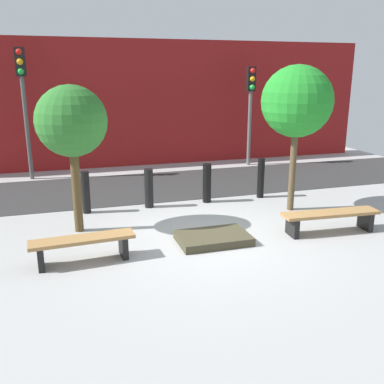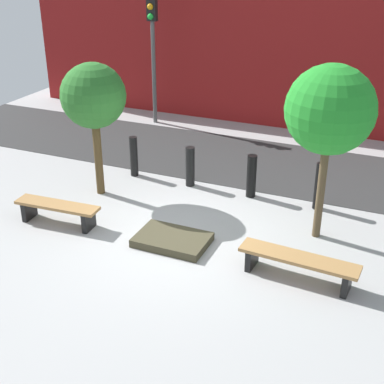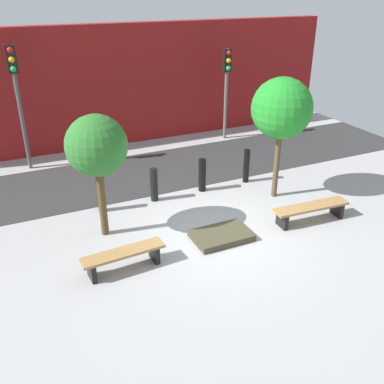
{
  "view_description": "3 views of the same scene",
  "coord_description": "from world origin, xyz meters",
  "views": [
    {
      "loc": [
        -2.54,
        -7.17,
        3.04
      ],
      "look_at": [
        -0.3,
        0.18,
        0.89
      ],
      "focal_mm": 40.0,
      "sensor_mm": 36.0,
      "label": 1
    },
    {
      "loc": [
        3.67,
        -7.78,
        5.09
      ],
      "look_at": [
        0.13,
        0.44,
        0.8
      ],
      "focal_mm": 50.0,
      "sensor_mm": 36.0,
      "label": 2
    },
    {
      "loc": [
        -4.12,
        -7.47,
        5.26
      ],
      "look_at": [
        -0.57,
        0.21,
        1.13
      ],
      "focal_mm": 40.0,
      "sensor_mm": 36.0,
      "label": 3
    }
  ],
  "objects": [
    {
      "name": "bollard_far_left",
      "position": [
        -2.14,
        2.28,
        0.47
      ],
      "size": [
        0.19,
        0.19,
        0.95
      ],
      "primitive_type": "cylinder",
      "color": "black",
      "rests_on": "ground"
    },
    {
      "name": "planter_bed",
      "position": [
        0.0,
        -0.18,
        0.08
      ],
      "size": [
        1.32,
        0.88,
        0.15
      ],
      "primitive_type": "cube",
      "color": "#413D2A",
      "rests_on": "ground"
    },
    {
      "name": "road_strip",
      "position": [
        0.0,
        4.14,
        0.01
      ],
      "size": [
        18.0,
        3.21,
        0.01
      ],
      "primitive_type": "cube",
      "color": "#2F2F2F",
      "rests_on": "ground"
    },
    {
      "name": "bollard_center",
      "position": [
        0.71,
        2.28,
        0.47
      ],
      "size": [
        0.21,
        0.21,
        0.95
      ],
      "primitive_type": "cylinder",
      "color": "black",
      "rests_on": "ground"
    },
    {
      "name": "tree_behind_left_bench",
      "position": [
        -2.36,
        1.15,
        2.15
      ],
      "size": [
        1.34,
        1.34,
        2.85
      ],
      "color": "#4D3B20",
      "rests_on": "ground"
    },
    {
      "name": "tree_behind_right_bench",
      "position": [
        2.36,
        1.15,
        2.43
      ],
      "size": [
        1.55,
        1.55,
        3.23
      ],
      "color": "brown",
      "rests_on": "ground"
    },
    {
      "name": "bench_left",
      "position": [
        -2.36,
        -0.38,
        0.31
      ],
      "size": [
        1.72,
        0.49,
        0.43
      ],
      "rotation": [
        0.0,
        0.0,
        0.06
      ],
      "color": "black",
      "rests_on": "ground"
    },
    {
      "name": "bollard_left",
      "position": [
        -0.71,
        2.28,
        0.46
      ],
      "size": [
        0.2,
        0.2,
        0.91
      ],
      "primitive_type": "cylinder",
      "color": "black",
      "rests_on": "ground"
    },
    {
      "name": "ground_plane",
      "position": [
        0.0,
        0.0,
        0.0
      ],
      "size": [
        18.0,
        18.0,
        0.0
      ],
      "primitive_type": "plane",
      "color": "#A1A1A1"
    },
    {
      "name": "bollard_right",
      "position": [
        2.14,
        2.28,
        0.5
      ],
      "size": [
        0.17,
        0.17,
        1.0
      ],
      "primitive_type": "cylinder",
      "color": "black",
      "rests_on": "ground"
    },
    {
      "name": "bench_right",
      "position": [
        2.36,
        -0.38,
        0.31
      ],
      "size": [
        1.98,
        0.54,
        0.43
      ],
      "rotation": [
        0.0,
        0.0,
        -0.06
      ],
      "color": "black",
      "rests_on": "ground"
    },
    {
      "name": "traffic_light_west",
      "position": [
        -3.5,
        6.03,
        2.57
      ],
      "size": [
        0.28,
        0.27,
        3.73
      ],
      "color": "#515151",
      "rests_on": "ground"
    },
    {
      "name": "building_facade",
      "position": [
        0.0,
        7.27,
        2.05
      ],
      "size": [
        16.2,
        0.5,
        4.1
      ],
      "primitive_type": "cube",
      "color": "maroon",
      "rests_on": "ground"
    }
  ]
}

